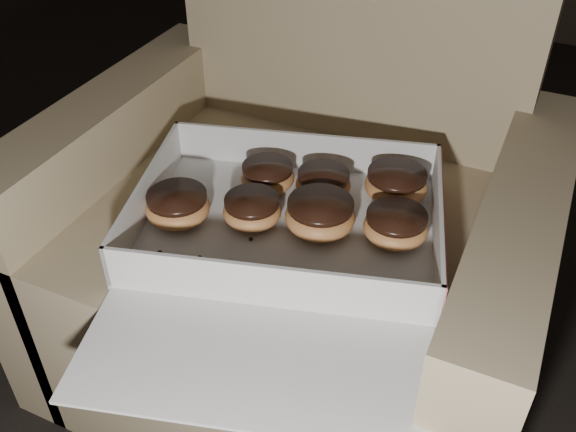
{
  "coord_description": "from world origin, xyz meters",
  "views": [
    {
      "loc": [
        0.53,
        -0.3,
        0.99
      ],
      "look_at": [
        0.21,
        0.39,
        0.4
      ],
      "focal_mm": 40.0,
      "sensor_mm": 36.0,
      "label": 1
    }
  ],
  "objects": [
    {
      "name": "donut_d",
      "position": [
        0.16,
        0.37,
        0.4
      ],
      "size": [
        0.09,
        0.09,
        0.04
      ],
      "color": "#C18043",
      "rests_on": "bakery_box"
    },
    {
      "name": "bakery_box",
      "position": [
        0.23,
        0.34,
        0.38
      ],
      "size": [
        0.56,
        0.62,
        0.07
      ],
      "rotation": [
        0.0,
        0.0,
        0.27
      ],
      "color": "silver",
      "rests_on": "armchair"
    },
    {
      "name": "donut_f",
      "position": [
        0.34,
        0.52,
        0.4
      ],
      "size": [
        0.1,
        0.1,
        0.05
      ],
      "color": "#C18043",
      "rests_on": "bakery_box"
    },
    {
      "name": "donut_g",
      "position": [
        0.23,
        0.48,
        0.4
      ],
      "size": [
        0.09,
        0.09,
        0.04
      ],
      "color": "#C18043",
      "rests_on": "bakery_box"
    },
    {
      "name": "donut_b",
      "position": [
        0.05,
        0.33,
        0.4
      ],
      "size": [
        0.1,
        0.1,
        0.05
      ],
      "color": "#C18043",
      "rests_on": "bakery_box"
    },
    {
      "name": "donut_e",
      "position": [
        0.14,
        0.46,
        0.4
      ],
      "size": [
        0.09,
        0.09,
        0.04
      ],
      "color": "#C18043",
      "rests_on": "bakery_box"
    },
    {
      "name": "donut_c",
      "position": [
        0.37,
        0.42,
        0.4
      ],
      "size": [
        0.1,
        0.1,
        0.05
      ],
      "color": "#C18043",
      "rests_on": "bakery_box"
    },
    {
      "name": "crumb_c",
      "position": [
        0.18,
        0.33,
        0.38
      ],
      "size": [
        0.01,
        0.01,
        0.0
      ],
      "primitive_type": "ellipsoid",
      "color": "black",
      "rests_on": "bakery_box"
    },
    {
      "name": "donut_a",
      "position": [
        0.26,
        0.4,
        0.41
      ],
      "size": [
        0.11,
        0.11,
        0.05
      ],
      "color": "#C18043",
      "rests_on": "bakery_box"
    },
    {
      "name": "armchair",
      "position": [
        0.19,
        0.49,
        0.26
      ],
      "size": [
        0.79,
        0.67,
        0.83
      ],
      "color": "#897657",
      "rests_on": "floor"
    },
    {
      "name": "crumb_a",
      "position": [
        0.07,
        0.25,
        0.38
      ],
      "size": [
        0.01,
        0.01,
        0.0
      ],
      "primitive_type": "ellipsoid",
      "color": "black",
      "rests_on": "bakery_box"
    },
    {
      "name": "crumb_b",
      "position": [
        0.13,
        0.27,
        0.38
      ],
      "size": [
        0.01,
        0.01,
        0.0
      ],
      "primitive_type": "ellipsoid",
      "color": "black",
      "rests_on": "bakery_box"
    }
  ]
}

